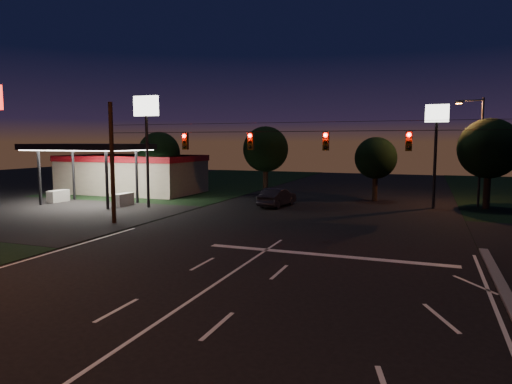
% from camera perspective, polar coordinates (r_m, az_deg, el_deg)
% --- Properties ---
extents(ground, '(140.00, 140.00, 0.00)m').
position_cam_1_polar(ground, '(13.40, -16.04, -17.83)').
color(ground, black).
rests_on(ground, ground).
extents(cross_street_left, '(20.00, 16.00, 0.02)m').
position_cam_1_polar(cross_street_left, '(38.01, -25.93, -2.55)').
color(cross_street_left, black).
rests_on(cross_street_left, ground).
extents(stop_bar, '(12.00, 0.50, 0.01)m').
position_cam_1_polar(stop_bar, '(22.37, 8.65, -7.80)').
color(stop_bar, silver).
rests_on(stop_bar, ground).
extents(utility_pole_left, '(0.28, 0.28, 8.00)m').
position_cam_1_polar(utility_pole_left, '(31.93, -17.30, -3.77)').
color(utility_pole_left, black).
rests_on(utility_pole_left, ground).
extents(signal_span, '(24.00, 0.40, 1.56)m').
position_cam_1_polar(signal_span, '(25.80, 3.90, 6.46)').
color(signal_span, black).
rests_on(signal_span, ground).
extents(gas_station, '(14.20, 16.10, 5.25)m').
position_cam_1_polar(gas_station, '(49.78, -15.49, 2.57)').
color(gas_station, gray).
rests_on(gas_station, ground).
extents(pole_sign_left_near, '(2.20, 0.30, 9.10)m').
position_cam_1_polar(pole_sign_left_near, '(38.34, -13.54, 8.45)').
color(pole_sign_left_near, black).
rests_on(pole_sign_left_near, ground).
extents(pole_sign_right, '(1.80, 0.30, 8.40)m').
position_cam_1_polar(pole_sign_right, '(39.76, 21.61, 7.03)').
color(pole_sign_right, black).
rests_on(pole_sign_right, ground).
extents(street_light_right_far, '(2.20, 0.35, 9.00)m').
position_cam_1_polar(street_light_right_far, '(41.92, 25.96, 5.42)').
color(street_light_right_far, black).
rests_on(street_light_right_far, ground).
extents(tree_far_a, '(4.20, 4.20, 6.42)m').
position_cam_1_polar(tree_far_a, '(47.29, -11.93, 4.75)').
color(tree_far_a, black).
rests_on(tree_far_a, ground).
extents(tree_far_b, '(4.60, 4.60, 6.98)m').
position_cam_1_polar(tree_far_b, '(46.51, 1.27, 5.30)').
color(tree_far_b, black).
rests_on(tree_far_b, ground).
extents(tree_far_c, '(3.80, 3.80, 5.86)m').
position_cam_1_polar(tree_far_c, '(43.10, 14.77, 4.07)').
color(tree_far_c, black).
rests_on(tree_far_c, ground).
extents(tree_far_d, '(4.80, 4.80, 7.30)m').
position_cam_1_polar(tree_far_d, '(41.14, 27.13, 4.77)').
color(tree_far_d, black).
rests_on(tree_far_d, ground).
extents(car_oncoming_a, '(2.00, 4.07, 1.34)m').
position_cam_1_polar(car_oncoming_a, '(42.29, 1.85, -0.16)').
color(car_oncoming_a, black).
rests_on(car_oncoming_a, ground).
extents(car_oncoming_b, '(2.16, 4.79, 1.53)m').
position_cam_1_polar(car_oncoming_b, '(38.40, 2.67, -0.68)').
color(car_oncoming_b, black).
rests_on(car_oncoming_b, ground).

